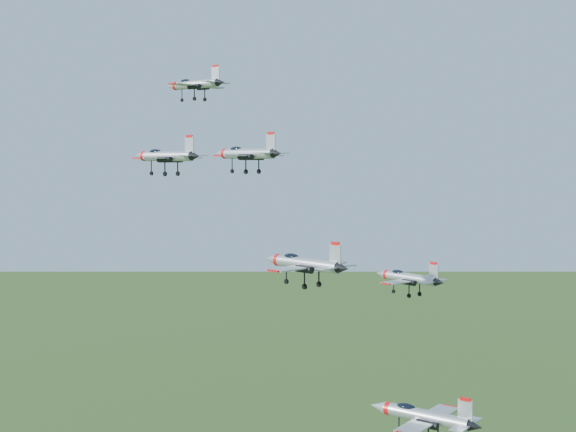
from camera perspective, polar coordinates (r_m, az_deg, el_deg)
The scene contains 6 objects.
jet_lead at distance 128.45m, azimuth -6.70°, elevation 9.29°, with size 12.75×10.52×3.41m.
jet_left_high at distance 101.34m, azimuth -3.01°, elevation 4.48°, with size 12.30×10.29×3.29m.
jet_right_high at distance 90.92m, azimuth -8.74°, elevation 4.25°, with size 10.72×8.85×2.87m.
jet_left_low at distance 106.34m, azimuth 8.53°, elevation -4.35°, with size 11.53×9.74×3.11m.
jet_right_low at distance 88.08m, azimuth 1.13°, elevation -3.36°, with size 12.65×10.59×3.39m.
jet_trail at distance 91.74m, azimuth 9.56°, elevation -13.80°, with size 13.51×11.08×3.63m.
Camera 1 is at (66.46, -82.96, 143.76)m, focal length 50.00 mm.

